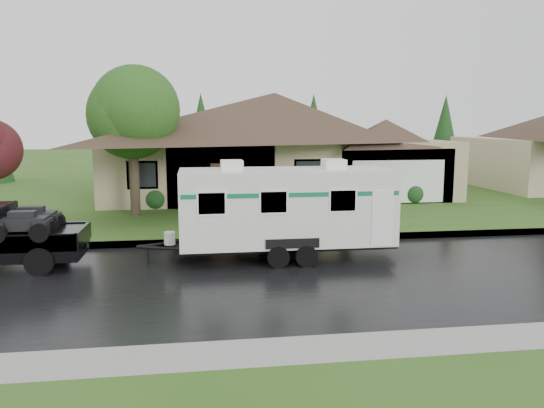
{
  "coord_description": "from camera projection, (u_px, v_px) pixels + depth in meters",
  "views": [
    {
      "loc": [
        -2.36,
        -15.65,
        4.15
      ],
      "look_at": [
        0.14,
        2.0,
        1.38
      ],
      "focal_mm": 35.0,
      "sensor_mm": 36.0,
      "label": 1
    }
  ],
  "objects": [
    {
      "name": "road",
      "position": [
        288.0,
        277.0,
        14.32
      ],
      "size": [
        140.0,
        8.0,
        0.01
      ],
      "primitive_type": "cube",
      "color": "black",
      "rests_on": "ground"
    },
    {
      "name": "ground",
      "position": [
        276.0,
        258.0,
        16.28
      ],
      "size": [
        140.0,
        140.0,
        0.0
      ],
      "primitive_type": "plane",
      "color": "#31581B",
      "rests_on": "ground"
    },
    {
      "name": "house_main",
      "position": [
        280.0,
        132.0,
        29.58
      ],
      "size": [
        19.44,
        10.8,
        6.9
      ],
      "color": "tan",
      "rests_on": "lawn"
    },
    {
      "name": "lawn",
      "position": [
        238.0,
        192.0,
        30.94
      ],
      "size": [
        140.0,
        26.0,
        0.15
      ],
      "primitive_type": "cube",
      "color": "#31581B",
      "rests_on": "ground"
    },
    {
      "name": "tree_left_green",
      "position": [
        132.0,
        113.0,
        22.33
      ],
      "size": [
        3.8,
        3.8,
        6.28
      ],
      "color": "#382B1E",
      "rests_on": "lawn"
    },
    {
      "name": "travel_trailer",
      "position": [
        286.0,
        206.0,
        16.07
      ],
      "size": [
        6.75,
        2.37,
        3.03
      ],
      "color": "silver",
      "rests_on": "ground"
    },
    {
      "name": "shrub_row",
      "position": [
        289.0,
        195.0,
        25.55
      ],
      "size": [
        13.6,
        1.0,
        1.0
      ],
      "color": "#143814",
      "rests_on": "lawn"
    },
    {
      "name": "curb",
      "position": [
        267.0,
        240.0,
        18.47
      ],
      "size": [
        140.0,
        0.5,
        0.15
      ],
      "primitive_type": "cube",
      "color": "gray",
      "rests_on": "ground"
    }
  ]
}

